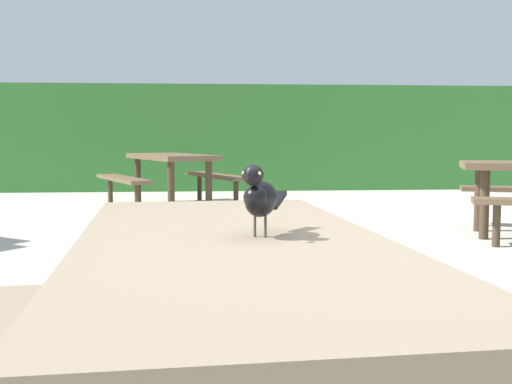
% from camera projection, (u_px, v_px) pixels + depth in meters
% --- Properties ---
extents(hedge_wall, '(28.00, 1.48, 1.92)m').
position_uv_depth(hedge_wall, '(225.00, 138.00, 12.19)').
color(hedge_wall, '#387A33').
rests_on(hedge_wall, ground).
extents(picnic_table_foreground, '(1.79, 1.85, 0.74)m').
position_uv_depth(picnic_table_foreground, '(232.00, 308.00, 1.62)').
color(picnic_table_foreground, '#84725B').
rests_on(picnic_table_foreground, ground).
extents(bird_grackle, '(0.15, 0.27, 0.18)m').
position_uv_depth(bird_grackle, '(260.00, 196.00, 1.59)').
color(bird_grackle, black).
rests_on(bird_grackle, picnic_table_foreground).
extents(picnic_table_mid_left, '(2.22, 2.23, 0.74)m').
position_uv_depth(picnic_table_mid_left, '(171.00, 167.00, 8.98)').
color(picnic_table_mid_left, brown).
rests_on(picnic_table_mid_left, ground).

